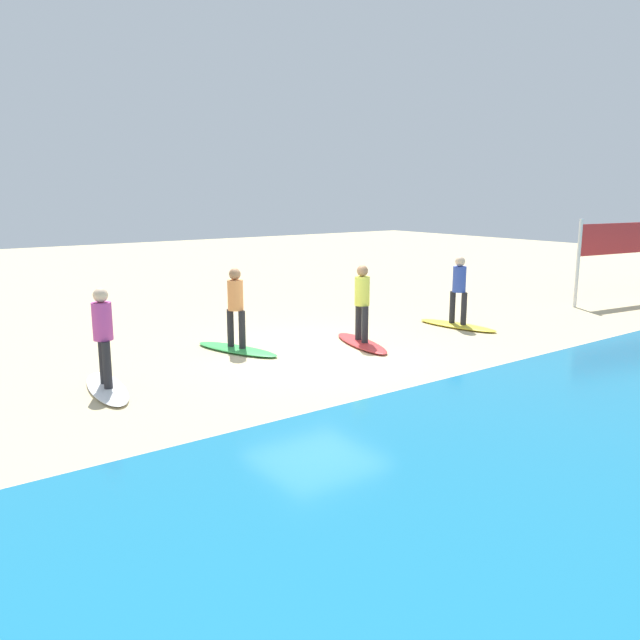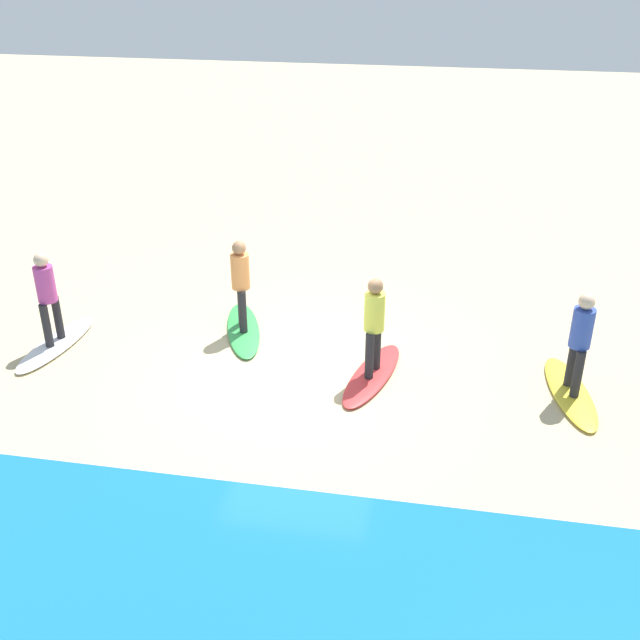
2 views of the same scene
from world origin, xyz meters
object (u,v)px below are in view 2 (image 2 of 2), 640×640
object	(u,v)px
surfer_green	(241,279)
surfer_white	(47,292)
surfer_yellow	(580,336)
surfboard_red	(372,375)
surfboard_green	(243,330)
surfer_red	(374,320)
surfboard_white	(56,344)
surfboard_yellow	(570,393)

from	to	relation	value
surfer_green	surfer_white	size ratio (longest dim) A/B	1.00
surfer_yellow	surfer_white	bearing A→B (deg)	-0.23
surfboard_red	surfer_green	bearing A→B (deg)	-100.63
surfer_green	surfboard_green	bearing A→B (deg)	0.00
surfer_yellow	surfer_red	size ratio (longest dim) A/B	1.00
surfer_green	surfboard_red	bearing A→B (deg)	155.45
surfboard_white	surfer_white	xyz separation A→B (m)	(0.00, 0.00, 0.99)
surfboard_green	surfer_green	xyz separation A→B (m)	(0.00, 0.00, 0.99)
surfboard_green	surfer_white	bearing A→B (deg)	-89.64
surfboard_yellow	surfer_white	world-z (taller)	surfer_white
surfboard_red	surfer_white	world-z (taller)	surfer_white
surfboard_white	surfboard_yellow	bearing A→B (deg)	97.19
surfer_green	surfer_white	world-z (taller)	same
surfboard_red	surfboard_green	world-z (taller)	same
surfboard_green	surfboard_white	bearing A→B (deg)	-89.64
surfboard_green	surfboard_white	distance (m)	3.21
surfer_green	surfboard_white	world-z (taller)	surfer_green
surfer_yellow	surfboard_white	size ratio (longest dim) A/B	0.78
surfer_yellow	surfboard_red	world-z (taller)	surfer_yellow
surfboard_yellow	surfer_red	bearing A→B (deg)	-99.32
surfboard_yellow	surfboard_green	world-z (taller)	same
surfboard_red	surfboard_green	xyz separation A→B (m)	(2.43, -1.11, 0.00)
surfboard_white	surfer_white	world-z (taller)	surfer_white
surfboard_red	surfer_green	xyz separation A→B (m)	(2.43, -1.11, 0.99)
surfboard_yellow	surfer_green	distance (m)	5.69
surfboard_yellow	surfboard_red	xyz separation A→B (m)	(3.07, 0.02, 0.00)
surfer_green	surfboard_white	distance (m)	3.36
surfboard_green	surfboard_yellow	bearing A→B (deg)	59.87
surfboard_yellow	surfer_green	size ratio (longest dim) A/B	1.28
surfer_green	surfboard_white	xyz separation A→B (m)	(3.03, 1.06, -0.99)
surfer_yellow	surfboard_white	world-z (taller)	surfer_yellow
surfboard_green	surfboard_white	world-z (taller)	same
surfboard_yellow	surfer_white	xyz separation A→B (m)	(8.53, -0.03, 0.99)
surfer_yellow	surfer_green	size ratio (longest dim) A/B	1.00
surfboard_red	surfboard_green	size ratio (longest dim) A/B	1.00
surfer_red	surfer_green	distance (m)	2.68
surfer_red	surfer_white	size ratio (longest dim) A/B	1.00
surfboard_green	surfer_green	world-z (taller)	surfer_green
surfboard_yellow	surfboard_white	bearing A→B (deg)	-99.91
surfer_red	surfboard_yellow	bearing A→B (deg)	-179.65
surfboard_yellow	surfboard_red	bearing A→B (deg)	-99.32
surfer_red	surfer_green	size ratio (longest dim) A/B	1.00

